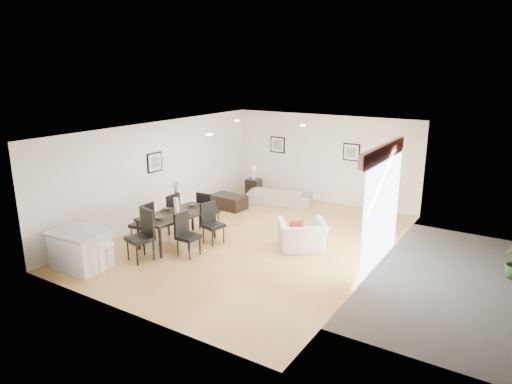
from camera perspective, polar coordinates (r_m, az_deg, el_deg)
The scene contains 26 objects.
ground at distance 11.17m, azimuth -0.29°, elevation -6.06°, with size 8.00×8.00×0.00m, color #DDAF5B.
wall_back at distance 14.20m, azimuth 8.41°, elevation 4.12°, with size 6.00×0.04×2.70m, color white.
wall_front at distance 7.83m, azimuth -16.27°, elevation -5.69°, with size 6.00×0.04×2.70m, color white.
wall_left at distance 12.57m, azimuth -11.93°, elevation 2.49°, with size 0.04×8.00×2.70m, color white.
wall_right at distance 9.54m, azimuth 15.10°, elevation -1.81°, with size 0.04×8.00×2.70m, color white.
ceiling at distance 10.48m, azimuth -0.31°, elevation 7.80°, with size 6.00×8.00×0.02m, color white.
sofa at distance 13.93m, azimuth 2.98°, elevation -0.49°, with size 1.92×0.75×0.56m, color #A19582.
armchair at distance 10.59m, azimuth 5.73°, elevation -5.39°, with size 1.05×0.92×0.68m, color beige.
dining_table at distance 10.95m, azimuth -9.84°, elevation -2.98°, with size 1.12×1.90×0.75m.
dining_chair_wnear at distance 11.11m, azimuth -13.80°, elevation -3.57°, with size 0.48×0.48×1.00m.
dining_chair_wfar at distance 11.71m, azimuth -10.66°, elevation -2.34°, with size 0.47×0.47×1.02m.
dining_chair_enear at distance 10.27m, azimuth -8.81°, elevation -4.93°, with size 0.45×0.45×0.98m.
dining_chair_efar at distance 10.94m, azimuth -5.65°, elevation -3.57°, with size 0.53×0.53×0.98m.
dining_chair_head at distance 10.20m, azimuth -13.88°, elevation -4.87°, with size 0.62×0.62×1.13m.
dining_chair_foot at distance 11.79m, azimuth -6.18°, elevation -2.11°, with size 0.48×0.48×1.00m.
vase at distance 10.83m, azimuth -9.94°, elevation -1.00°, with size 1.00×1.53×0.78m.
coffee_table at distance 13.59m, azimuth -3.44°, elevation -1.23°, with size 1.03×0.62×0.41m, color black.
side_table at distance 14.85m, azimuth -0.31°, elevation 0.57°, with size 0.43×0.43×0.57m, color black.
table_lamp at distance 14.72m, azimuth -0.32°, elevation 2.71°, with size 0.23×0.23×0.44m.
cushion at distance 10.48m, azimuth 5.05°, elevation -4.44°, with size 0.30×0.09×0.30m, color maroon.
kitchen_island at distance 10.25m, azimuth -21.08°, elevation -6.69°, with size 1.21×0.97×0.81m.
bar_stool at distance 9.58m, azimuth -18.27°, elevation -6.69°, with size 0.32×0.32×0.71m.
framed_print_back_left at distance 14.82m, azimuth 2.73°, elevation 5.92°, with size 0.52×0.04×0.52m.
framed_print_back_right at distance 13.79m, azimuth 11.84°, elevation 4.89°, with size 0.52×0.04×0.52m.
framed_print_left_wall at distance 12.35m, azimuth -12.55°, elevation 3.65°, with size 0.04×0.52×0.52m.
sliding_door at distance 9.75m, azimuth 15.51°, elevation 0.45°, with size 0.12×2.70×2.57m.
Camera 1 is at (5.58, -8.77, 4.08)m, focal length 32.00 mm.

